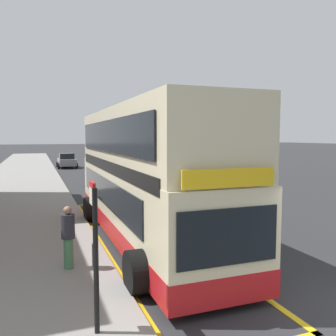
{
  "coord_description": "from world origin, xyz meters",
  "views": [
    {
      "loc": [
        -5.82,
        -4.57,
        3.49
      ],
      "look_at": [
        -1.26,
        7.68,
        2.32
      ],
      "focal_mm": 37.98,
      "sensor_mm": 36.0,
      "label": 1
    }
  ],
  "objects_px": {
    "double_decker_bus": "(143,179)",
    "parked_car_grey_ahead": "(67,161)",
    "parked_car_white_far": "(143,168)",
    "parked_car_teal_behind": "(108,153)",
    "bus_stop_sign": "(95,244)",
    "pedestrian_waiting_near_sign": "(68,235)",
    "parked_car_white_kerbside": "(199,176)"
  },
  "relations": [
    {
      "from": "double_decker_bus",
      "to": "parked_car_grey_ahead",
      "type": "relative_size",
      "value": 2.73
    },
    {
      "from": "parked_car_white_far",
      "to": "parked_car_teal_behind",
      "type": "xyz_separation_m",
      "value": [
        2.23,
        27.02,
        0.0
      ]
    },
    {
      "from": "bus_stop_sign",
      "to": "pedestrian_waiting_near_sign",
      "type": "bearing_deg",
      "value": 93.48
    },
    {
      "from": "bus_stop_sign",
      "to": "parked_car_white_kerbside",
      "type": "height_order",
      "value": "bus_stop_sign"
    },
    {
      "from": "double_decker_bus",
      "to": "parked_car_white_kerbside",
      "type": "distance_m",
      "value": 12.46
    },
    {
      "from": "double_decker_bus",
      "to": "parked_car_white_kerbside",
      "type": "xyz_separation_m",
      "value": [
        6.99,
        10.24,
        -1.27
      ]
    },
    {
      "from": "parked_car_teal_behind",
      "to": "pedestrian_waiting_near_sign",
      "type": "relative_size",
      "value": 2.62
    },
    {
      "from": "double_decker_bus",
      "to": "parked_car_grey_ahead",
      "type": "bearing_deg",
      "value": 90.41
    },
    {
      "from": "parked_car_grey_ahead",
      "to": "pedestrian_waiting_near_sign",
      "type": "xyz_separation_m",
      "value": [
        -2.46,
        -31.72,
        0.21
      ]
    },
    {
      "from": "bus_stop_sign",
      "to": "parked_car_teal_behind",
      "type": "xyz_separation_m",
      "value": [
        9.76,
        49.71,
        -0.87
      ]
    },
    {
      "from": "bus_stop_sign",
      "to": "parked_car_grey_ahead",
      "type": "relative_size",
      "value": 0.61
    },
    {
      "from": "parked_car_white_kerbside",
      "to": "parked_car_teal_behind",
      "type": "height_order",
      "value": "same"
    },
    {
      "from": "double_decker_bus",
      "to": "parked_car_white_kerbside",
      "type": "bearing_deg",
      "value": 55.68
    },
    {
      "from": "parked_car_teal_behind",
      "to": "bus_stop_sign",
      "type": "bearing_deg",
      "value": 78.09
    },
    {
      "from": "parked_car_teal_behind",
      "to": "parked_car_white_far",
      "type": "bearing_deg",
      "value": 84.49
    },
    {
      "from": "parked_car_white_kerbside",
      "to": "double_decker_bus",
      "type": "bearing_deg",
      "value": 53.72
    },
    {
      "from": "parked_car_white_kerbside",
      "to": "parked_car_white_far",
      "type": "bearing_deg",
      "value": -76.44
    },
    {
      "from": "bus_stop_sign",
      "to": "parked_car_grey_ahead",
      "type": "bearing_deg",
      "value": 86.29
    },
    {
      "from": "parked_car_white_far",
      "to": "pedestrian_waiting_near_sign",
      "type": "bearing_deg",
      "value": -110.82
    },
    {
      "from": "parked_car_grey_ahead",
      "to": "parked_car_teal_behind",
      "type": "relative_size",
      "value": 1.0
    },
    {
      "from": "bus_stop_sign",
      "to": "pedestrian_waiting_near_sign",
      "type": "distance_m",
      "value": 3.25
    },
    {
      "from": "parked_car_grey_ahead",
      "to": "bus_stop_sign",
      "type": "bearing_deg",
      "value": 83.97
    },
    {
      "from": "parked_car_grey_ahead",
      "to": "parked_car_white_far",
      "type": "xyz_separation_m",
      "value": [
        5.27,
        -12.22,
        0.0
      ]
    },
    {
      "from": "parked_car_white_far",
      "to": "parked_car_white_kerbside",
      "type": "bearing_deg",
      "value": -73.68
    },
    {
      "from": "parked_car_grey_ahead",
      "to": "parked_car_teal_behind",
      "type": "xyz_separation_m",
      "value": [
        7.5,
        14.8,
        0.0
      ]
    },
    {
      "from": "parked_car_teal_behind",
      "to": "double_decker_bus",
      "type": "bearing_deg",
      "value": 79.83
    },
    {
      "from": "parked_car_grey_ahead",
      "to": "pedestrian_waiting_near_sign",
      "type": "bearing_deg",
      "value": 83.26
    },
    {
      "from": "parked_car_grey_ahead",
      "to": "parked_car_teal_behind",
      "type": "bearing_deg",
      "value": -119.18
    },
    {
      "from": "parked_car_white_kerbside",
      "to": "parked_car_grey_ahead",
      "type": "bearing_deg",
      "value": -71.36
    },
    {
      "from": "parked_car_white_kerbside",
      "to": "pedestrian_waiting_near_sign",
      "type": "height_order",
      "value": "pedestrian_waiting_near_sign"
    },
    {
      "from": "parked_car_white_far",
      "to": "pedestrian_waiting_near_sign",
      "type": "relative_size",
      "value": 2.62
    },
    {
      "from": "double_decker_bus",
      "to": "parked_car_white_kerbside",
      "type": "relative_size",
      "value": 2.73
    }
  ]
}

